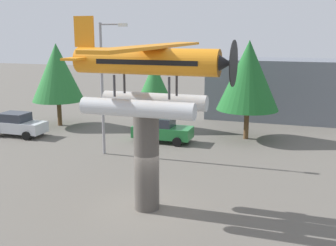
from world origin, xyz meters
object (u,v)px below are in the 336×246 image
display_pedestal (147,162)px  tree_east (154,82)px  tree_center_back (248,75)px  streetlight_primary (105,80)px  storefront_building (275,89)px  car_near_silver (17,124)px  car_mid_green (162,130)px  floatplane_monument (148,73)px  tree_west (57,72)px

display_pedestal → tree_east: tree_east is taller
tree_east → tree_center_back: size_ratio=0.75×
display_pedestal → tree_east: size_ratio=0.81×
streetlight_primary → storefront_building: size_ratio=0.70×
display_pedestal → car_near_silver: display_pedestal is taller
car_mid_green → tree_east: bearing=117.0°
streetlight_primary → display_pedestal: bearing=-52.2°
display_pedestal → storefront_building: size_ratio=0.37×
car_mid_green → tree_center_back: size_ratio=0.59×
car_mid_green → tree_center_back: 7.29m
floatplane_monument → tree_east: bearing=109.5°
display_pedestal → car_near_silver: (-13.95, 9.22, -1.29)m
car_mid_green → tree_west: bearing=166.6°
floatplane_monument → car_near_silver: (-14.08, 9.22, -5.14)m
display_pedestal → car_mid_green: bearing=105.7°
display_pedestal → tree_center_back: tree_center_back is taller
car_near_silver → storefront_building: storefront_building is taller
tree_west → tree_east: size_ratio=1.27×
floatplane_monument → car_near_silver: floatplane_monument is taller
car_mid_green → storefront_building: bearing=57.5°
floatplane_monument → car_near_silver: size_ratio=2.48×
display_pedestal → tree_center_back: 14.18m
display_pedestal → tree_east: bearing=108.7°
streetlight_primary → storefront_building: (9.38, 14.99, -2.11)m
car_near_silver → tree_west: (1.02, 4.11, 3.56)m
car_mid_green → tree_west: (-9.85, 2.35, 3.56)m
floatplane_monument → display_pedestal: bearing=-180.0°
storefront_building → display_pedestal: bearing=-100.1°
display_pedestal → storefront_building: 22.35m
car_near_silver → car_mid_green: (10.87, 1.76, 0.00)m
tree_east → display_pedestal: bearing=-71.3°
display_pedestal → floatplane_monument: bearing=-0.3°
storefront_building → tree_west: tree_west is taller
display_pedestal → storefront_building: (3.93, 22.00, 0.48)m
car_mid_green → storefront_building: 13.19m
display_pedestal → tree_east: (-4.97, 14.69, 1.63)m
storefront_building → tree_east: bearing=-140.6°
car_mid_green → tree_east: 5.09m
tree_west → streetlight_primary: bearing=-40.2°
tree_west → storefront_building: bearing=27.2°
car_mid_green → streetlight_primary: size_ratio=0.51×
storefront_building → tree_west: size_ratio=1.74×
tree_east → tree_center_back: (7.49, -0.96, 0.84)m
car_mid_green → storefront_building: (7.02, 11.02, 1.77)m
storefront_building → tree_center_back: size_ratio=1.65×
car_near_silver → tree_center_back: tree_center_back is taller
streetlight_primary → tree_center_back: (7.96, 6.72, -0.11)m
tree_center_back → streetlight_primary: bearing=-139.8°
car_near_silver → streetlight_primary: streetlight_primary is taller
display_pedestal → car_near_silver: size_ratio=1.03×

